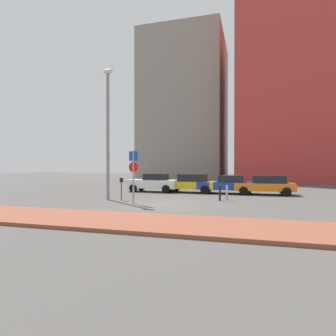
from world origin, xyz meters
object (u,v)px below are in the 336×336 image
parking_sign_post (133,170)px  traffic_bollard_mid (227,193)px  parked_car_yellow (191,183)px  traffic_bollard_near (220,193)px  parked_car_blue (228,184)px  parked_car_orange (265,184)px  parked_car_white (154,183)px  parking_meter (121,186)px  street_lamp (108,124)px

parking_sign_post → traffic_bollard_mid: bearing=33.2°
parked_car_yellow → traffic_bollard_near: bearing=-59.3°
parked_car_blue → traffic_bollard_near: bearing=-91.5°
parked_car_blue → parked_car_orange: bearing=-2.1°
parked_car_orange → traffic_bollard_mid: bearing=-120.8°
parked_car_white → parked_car_blue: size_ratio=0.93×
parking_meter → traffic_bollard_mid: size_ratio=1.50×
parked_car_blue → parked_car_yellow: bearing=179.4°
parked_car_white → traffic_bollard_mid: bearing=-32.7°
parking_sign_post → parking_meter: parking_sign_post is taller
parked_car_white → traffic_bollard_near: (5.96, -4.55, -0.31)m
parking_meter → street_lamp: (-0.97, 0.05, 3.93)m
parking_meter → traffic_bollard_near: (6.02, 1.53, -0.46)m
parked_car_yellow → parked_car_blue: (2.98, -0.03, -0.05)m
parked_car_yellow → parked_car_orange: parked_car_yellow is taller
parked_car_yellow → parked_car_blue: 2.98m
traffic_bollard_near → traffic_bollard_mid: bearing=49.3°
parked_car_blue → street_lamp: 10.34m
parked_car_orange → parked_car_yellow: bearing=178.7°
parking_meter → traffic_bollard_mid: 6.73m
parked_car_yellow → parked_car_blue: size_ratio=0.92×
parked_car_blue → traffic_bollard_near: parked_car_blue is taller
parking_meter → parked_car_white: bearing=89.4°
traffic_bollard_near → parking_meter: bearing=-165.8°
parked_car_white → parking_meter: (-0.06, -6.07, 0.15)m
traffic_bollard_mid → street_lamp: bearing=-165.3°
parked_car_blue → parking_meter: bearing=-134.2°
street_lamp → traffic_bollard_mid: size_ratio=8.85×
parking_meter → street_lamp: size_ratio=0.17×
parked_car_yellow → traffic_bollard_near: parked_car_yellow is taller
parked_car_yellow → street_lamp: 8.56m
parking_meter → parked_car_orange: bearing=34.8°
parked_car_yellow → parking_meter: bearing=-116.5°
parked_car_blue → parked_car_orange: (2.79, -0.10, 0.03)m
parked_car_orange → street_lamp: size_ratio=0.53×
parked_car_white → parking_meter: size_ratio=2.98×
traffic_bollard_near → traffic_bollard_mid: (0.39, 0.46, 0.01)m
parked_car_orange → street_lamp: street_lamp is taller
parked_car_white → parked_car_yellow: 3.12m
street_lamp → traffic_bollard_near: (6.99, 1.48, -4.39)m
parked_car_yellow → parking_sign_post: parking_sign_post is taller
parking_sign_post → street_lamp: 3.99m
parked_car_yellow → street_lamp: (-4.13, -6.30, 4.07)m
parked_car_white → parked_car_orange: bearing=0.9°
parked_car_orange → parking_meter: bearing=-145.2°
parked_car_orange → parking_sign_post: size_ratio=1.45×
parked_car_white → parked_car_yellow: (3.10, 0.27, 0.01)m
parked_car_white → parking_meter: bearing=-90.6°
street_lamp → traffic_bollard_mid: 8.80m
parked_car_blue → parking_meter: 8.82m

